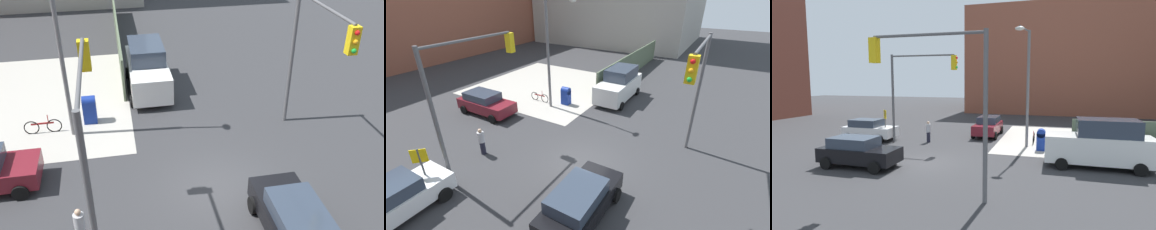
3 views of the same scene
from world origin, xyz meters
The scene contains 14 objects.
ground_plane centered at (0.00, 0.00, 0.00)m, with size 120.00×120.00×0.00m, color #333335.
sidewalk_corner centered at (9.00, 9.00, 0.01)m, with size 12.00×12.00×0.01m, color #ADA89E.
construction_fence centered at (16.28, 3.20, 1.20)m, with size 16.56×0.12×2.40m, color #56664C.
traffic_signal_nw_corner centered at (-2.55, 4.50, 4.61)m, with size 5.14×0.36×6.50m.
traffic_signal_se_corner centered at (2.63, -4.50, 4.60)m, with size 4.96×0.36×6.50m.
street_lamp_corner centered at (5.14, 5.44, 4.70)m, with size 0.76×2.65×8.00m.
warning_sign_two_way centered at (-5.40, 4.79, 1.64)m, with size 0.48×0.48×2.40m.
mailbox_blue centered at (6.20, 5.00, 0.76)m, with size 0.56×0.64×1.43m.
coupe_black centered at (-3.07, -1.76, 0.84)m, with size 4.25×2.02×1.62m.
coupe_white centered at (-6.76, 4.70, 0.84)m, with size 4.03×2.02×1.62m.
coupe_maroon centered at (1.74, 9.12, 0.84)m, with size 2.02×4.34×1.62m.
van_white_delivery centered at (9.35, 1.80, 1.28)m, with size 5.40×2.32×2.62m.
pedestrian_crossing centered at (-2.00, 5.20, 0.82)m, with size 0.36×0.36×1.60m.
bicycle_leaning_on_fence centered at (5.60, 7.20, 0.35)m, with size 0.05×1.75×0.97m.
Camera 2 is at (-9.63, -5.53, 8.39)m, focal length 24.00 mm.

